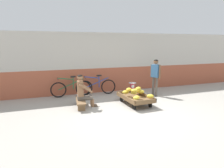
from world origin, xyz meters
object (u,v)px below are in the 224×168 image
Objects in this scene: vendor_seated at (83,91)px; bicycle_near_left at (71,88)px; banana_cart at (135,98)px; bicycle_far_left at (97,87)px; shopping_bag at (132,96)px; plastic_crate at (132,93)px; low_bench at (81,102)px; customer_adult at (155,74)px; weighing_scale at (132,86)px.

vendor_seated reaches higher than bicycle_near_left.
bicycle_far_left reaches higher than banana_cart.
vendor_seated reaches higher than shopping_bag.
bicycle_far_left reaches higher than plastic_crate.
low_bench is at bearing -123.20° from bicycle_far_left.
bicycle_near_left is 1.09m from bicycle_far_left.
shopping_bag is (2.24, -1.18, -0.23)m from bicycle_near_left.
bicycle_far_left is 6.91× the size of shopping_bag.
plastic_crate is at bearing 70.64° from banana_cart.
vendor_seated is at bearing -171.38° from customer_adult.
banana_cart is 0.89× the size of bicycle_far_left.
bicycle_far_left is (-1.30, 0.82, -0.10)m from weighing_scale.
weighing_scale is at bearing -32.26° from bicycle_far_left.
bicycle_near_left is (-0.21, 1.52, -0.21)m from vendor_seated.
weighing_scale is 1.54m from bicycle_far_left.
weighing_scale is (-0.00, -0.00, 0.30)m from plastic_crate.
low_bench reaches higher than shopping_bag.
vendor_seated reaches higher than low_bench.
plastic_crate is at bearing -32.22° from bicycle_far_left.
bicycle_near_left is 6.92× the size of shopping_bag.
vendor_seated is 0.75× the size of customer_adult.
customer_adult reaches higher than low_bench.
vendor_seated reaches higher than bicycle_far_left.
bicycle_far_left is (0.88, 1.48, -0.21)m from vendor_seated.
weighing_scale is 2.54m from bicycle_near_left.
vendor_seated is 4.75× the size of shopping_bag.
bicycle_near_left and bicycle_far_left have the same top height.
weighing_scale reaches higher than low_bench.
customer_adult is 6.38× the size of shopping_bag.
banana_cart is 1.06m from plastic_crate.
banana_cart is 1.88m from vendor_seated.
bicycle_near_left reaches higher than low_bench.
customer_adult reaches higher than plastic_crate.
weighing_scale reaches higher than banana_cart.
bicycle_far_left is 1.63m from shopping_bag.
customer_adult is 1.38m from shopping_bag.
shopping_bag is (-0.15, -0.32, -0.03)m from plastic_crate.
banana_cart is 0.97× the size of customer_adult.
shopping_bag is at bearing 9.59° from vendor_seated.
weighing_scale is 1.25× the size of shopping_bag.
bicycle_near_left reaches higher than weighing_scale.
vendor_seated is (0.09, -0.00, 0.37)m from low_bench.
plastic_crate is 0.30m from weighing_scale.
low_bench is at bearing -163.78° from weighing_scale.
bicycle_far_left is at bearing 59.33° from vendor_seated.
customer_adult reaches higher than banana_cart.
shopping_bag is at bearing -173.20° from customer_adult.
weighing_scale is at bearing 70.62° from banana_cart.
vendor_seated is at bearing -163.02° from plastic_crate.
bicycle_far_left is 1.08× the size of customer_adult.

